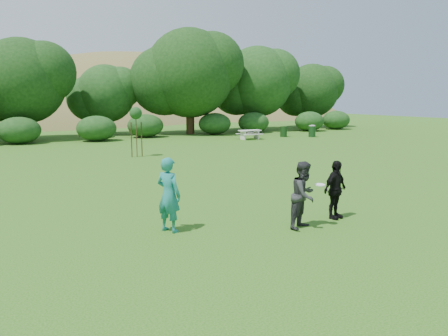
# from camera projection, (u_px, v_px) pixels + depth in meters

# --- Properties ---
(ground) EXTENTS (120.00, 120.00, 0.00)m
(ground) POSITION_uv_depth(u_px,v_px,m) (277.00, 223.00, 11.86)
(ground) COLOR #19470C
(ground) RESTS_ON ground
(player_teal) EXTENTS (0.74, 0.83, 1.92)m
(player_teal) POSITION_uv_depth(u_px,v_px,m) (169.00, 195.00, 11.01)
(player_teal) COLOR #1A7672
(player_teal) RESTS_ON ground
(player_grey) EXTENTS (1.06, 0.96, 1.76)m
(player_grey) POSITION_uv_depth(u_px,v_px,m) (304.00, 195.00, 11.33)
(player_grey) COLOR #2A2A2D
(player_grey) RESTS_ON ground
(player_black) EXTENTS (1.04, 0.63, 1.66)m
(player_black) POSITION_uv_depth(u_px,v_px,m) (335.00, 190.00, 12.23)
(player_black) COLOR black
(player_black) RESTS_ON ground
(trash_can_near) EXTENTS (0.60, 0.60, 0.90)m
(trash_can_near) POSITION_uv_depth(u_px,v_px,m) (284.00, 132.00, 37.74)
(trash_can_near) COLOR #153413
(trash_can_near) RESTS_ON ground
(frisbee) EXTENTS (0.27, 0.27, 0.04)m
(frisbee) POSITION_uv_depth(u_px,v_px,m) (320.00, 185.00, 11.34)
(frisbee) COLOR white
(frisbee) RESTS_ON ground
(sapling) EXTENTS (0.70, 0.70, 2.85)m
(sapling) POSITION_uv_depth(u_px,v_px,m) (136.00, 115.00, 24.74)
(sapling) COLOR #402C19
(sapling) RESTS_ON ground
(picnic_table) EXTENTS (1.80, 1.48, 0.76)m
(picnic_table) POSITION_uv_depth(u_px,v_px,m) (250.00, 133.00, 35.46)
(picnic_table) COLOR beige
(picnic_table) RESTS_ON ground
(trash_can_lidded) EXTENTS (0.60, 0.60, 1.05)m
(trash_can_lidded) POSITION_uv_depth(u_px,v_px,m) (312.00, 131.00, 37.64)
(trash_can_lidded) COLOR #143716
(trash_can_lidded) RESTS_ON ground
(hillside) EXTENTS (150.00, 72.00, 52.00)m
(hillside) POSITION_uv_depth(u_px,v_px,m) (34.00, 190.00, 72.88)
(hillside) COLOR olive
(hillside) RESTS_ON ground
(tree_row) EXTENTS (53.92, 10.38, 9.62)m
(tree_row) POSITION_uv_depth(u_px,v_px,m) (114.00, 80.00, 37.48)
(tree_row) COLOR #3A2616
(tree_row) RESTS_ON ground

